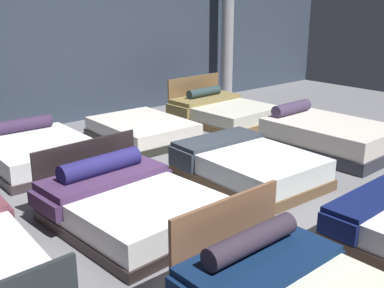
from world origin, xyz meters
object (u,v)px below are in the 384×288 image
Objects in this scene: bed_9 at (38,152)px; bed_11 at (222,111)px; bed_5 at (127,203)px; bed_6 at (248,166)px; bed_7 at (328,137)px; support_pillar at (227,32)px; bed_10 at (142,130)px.

bed_11 is at bearing 2.55° from bed_9.
bed_5 reaches higher than bed_6.
support_pillar is at bearing 66.30° from bed_7.
bed_5 is 5.03m from bed_11.
bed_10 is at bearing 48.71° from bed_5.
bed_9 is 1.00× the size of bed_10.
bed_11 is (2.12, 2.76, -0.01)m from bed_6.
bed_7 is 1.10× the size of bed_10.
bed_9 is (-2.08, 2.67, -0.02)m from bed_6.
support_pillar is at bearing 24.44° from bed_10.
bed_9 is 0.94× the size of bed_11.
bed_10 is at bearing -156.65° from support_pillar.
support_pillar reaches higher than bed_7.
support_pillar reaches higher than bed_11.
bed_5 is 4.18m from bed_7.
bed_11 is at bearing 1.72° from bed_10.
bed_10 is (2.11, 2.71, -0.06)m from bed_5.
bed_11 reaches higher than bed_10.
support_pillar is (3.88, 4.40, 1.52)m from bed_6.
bed_9 reaches higher than bed_10.
bed_11 is at bearing 29.52° from bed_5.
bed_10 is at bearing 3.10° from bed_9.
bed_7 is at bearing -31.04° from bed_9.
bed_6 reaches higher than bed_10.
bed_7 reaches higher than bed_10.
bed_11 is 0.59× the size of support_pillar.
bed_7 reaches higher than bed_9.
bed_6 is at bearing 179.21° from bed_7.
bed_5 is at bearing -143.76° from support_pillar.
bed_7 reaches higher than bed_6.
support_pillar is (3.87, 1.67, 1.56)m from bed_10.
bed_7 is at bearing -93.07° from bed_11.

